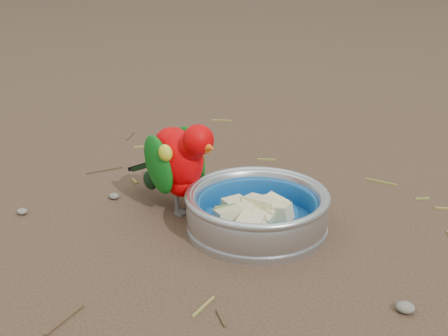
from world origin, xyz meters
The scene contains 6 objects.
ground centered at (0.00, 0.00, 0.00)m, with size 60.00×60.00×0.00m, color #463123.
food_bowl centered at (0.01, -0.02, 0.01)m, with size 0.21×0.21×0.02m, color #B2B2BA.
bowl_wall centered at (0.01, -0.02, 0.04)m, with size 0.21×0.21×0.04m, color #B2B2BA, non-canonical shape.
fruit_wedges centered at (0.01, -0.02, 0.03)m, with size 0.13×0.13×0.03m, color beige, non-canonical shape.
lory_parrot centered at (-0.13, -0.02, 0.07)m, with size 0.09×0.18×0.15m, color #D30003, non-canonical shape.
ground_debris centered at (0.00, 0.10, 0.00)m, with size 0.90×0.80×0.01m, color olive, non-canonical shape.
Camera 1 is at (0.38, -0.77, 0.44)m, focal length 50.00 mm.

